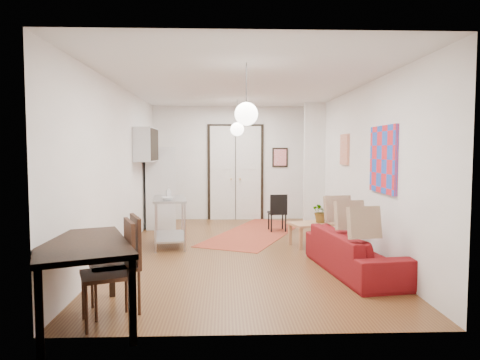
{
  "coord_description": "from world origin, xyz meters",
  "views": [
    {
      "loc": [
        -0.28,
        -7.52,
        1.79
      ],
      "look_at": [
        -0.0,
        0.15,
        1.25
      ],
      "focal_mm": 32.0,
      "sensor_mm": 36.0,
      "label": 1
    }
  ],
  "objects_px": {
    "dining_chair_near": "(117,255)",
    "black_side_chair": "(277,209)",
    "fridge": "(161,188)",
    "dining_table": "(81,251)",
    "dining_chair_far": "(110,262)",
    "coffee_table": "(316,225)",
    "kitchen_counter": "(170,215)",
    "sofa": "(356,252)"
  },
  "relations": [
    {
      "from": "dining_chair_near",
      "to": "black_side_chair",
      "type": "xyz_separation_m",
      "value": [
        2.37,
        4.63,
        -0.14
      ]
    },
    {
      "from": "fridge",
      "to": "dining_table",
      "type": "xyz_separation_m",
      "value": [
        0.0,
        -5.47,
        -0.17
      ]
    },
    {
      "from": "fridge",
      "to": "black_side_chair",
      "type": "distance_m",
      "value": 2.7
    },
    {
      "from": "fridge",
      "to": "dining_chair_far",
      "type": "xyz_separation_m",
      "value": [
        0.26,
        -5.36,
        -0.31
      ]
    },
    {
      "from": "coffee_table",
      "to": "kitchen_counter",
      "type": "xyz_separation_m",
      "value": [
        -2.74,
        0.08,
        0.2
      ]
    },
    {
      "from": "dining_chair_near",
      "to": "fridge",
      "type": "bearing_deg",
      "value": 160.97
    },
    {
      "from": "dining_table",
      "to": "dining_chair_far",
      "type": "relative_size",
      "value": 1.67
    },
    {
      "from": "dining_chair_near",
      "to": "dining_chair_far",
      "type": "relative_size",
      "value": 1.0
    },
    {
      "from": "fridge",
      "to": "black_side_chair",
      "type": "bearing_deg",
      "value": -17.15
    },
    {
      "from": "dining_table",
      "to": "dining_chair_far",
      "type": "bearing_deg",
      "value": 22.88
    },
    {
      "from": "black_side_chair",
      "to": "kitchen_counter",
      "type": "bearing_deg",
      "value": 29.0
    },
    {
      "from": "coffee_table",
      "to": "dining_table",
      "type": "bearing_deg",
      "value": -132.22
    },
    {
      "from": "kitchen_counter",
      "to": "dining_table",
      "type": "distance_m",
      "value": 3.62
    },
    {
      "from": "sofa",
      "to": "dining_table",
      "type": "xyz_separation_m",
      "value": [
        -3.38,
        -1.72,
        0.45
      ]
    },
    {
      "from": "sofa",
      "to": "fridge",
      "type": "distance_m",
      "value": 5.09
    },
    {
      "from": "sofa",
      "to": "black_side_chair",
      "type": "xyz_separation_m",
      "value": [
        -0.75,
        3.32,
        0.17
      ]
    },
    {
      "from": "coffee_table",
      "to": "black_side_chair",
      "type": "height_order",
      "value": "black_side_chair"
    },
    {
      "from": "coffee_table",
      "to": "fridge",
      "type": "relative_size",
      "value": 0.59
    },
    {
      "from": "fridge",
      "to": "kitchen_counter",
      "type": "bearing_deg",
      "value": -84.81
    },
    {
      "from": "sofa",
      "to": "kitchen_counter",
      "type": "height_order",
      "value": "kitchen_counter"
    },
    {
      "from": "dining_chair_far",
      "to": "black_side_chair",
      "type": "relative_size",
      "value": 1.28
    },
    {
      "from": "coffee_table",
      "to": "dining_table",
      "type": "height_order",
      "value": "dining_table"
    },
    {
      "from": "sofa",
      "to": "kitchen_counter",
      "type": "bearing_deg",
      "value": 49.57
    },
    {
      "from": "sofa",
      "to": "coffee_table",
      "type": "distance_m",
      "value": 1.8
    },
    {
      "from": "coffee_table",
      "to": "black_side_chair",
      "type": "distance_m",
      "value": 1.63
    },
    {
      "from": "kitchen_counter",
      "to": "black_side_chair",
      "type": "bearing_deg",
      "value": 25.68
    },
    {
      "from": "kitchen_counter",
      "to": "black_side_chair",
      "type": "height_order",
      "value": "kitchen_counter"
    },
    {
      "from": "coffee_table",
      "to": "dining_chair_near",
      "type": "distance_m",
      "value": 4.27
    },
    {
      "from": "sofa",
      "to": "dining_chair_near",
      "type": "xyz_separation_m",
      "value": [
        -3.12,
        -1.3,
        0.31
      ]
    },
    {
      "from": "kitchen_counter",
      "to": "dining_chair_near",
      "type": "distance_m",
      "value": 3.17
    },
    {
      "from": "kitchen_counter",
      "to": "dining_chair_far",
      "type": "distance_m",
      "value": 3.48
    },
    {
      "from": "sofa",
      "to": "dining_table",
      "type": "relative_size",
      "value": 1.18
    },
    {
      "from": "kitchen_counter",
      "to": "black_side_chair",
      "type": "relative_size",
      "value": 1.5
    },
    {
      "from": "dining_chair_near",
      "to": "dining_table",
      "type": "bearing_deg",
      "value": -53.51
    },
    {
      "from": "sofa",
      "to": "dining_chair_far",
      "type": "relative_size",
      "value": 1.98
    },
    {
      "from": "fridge",
      "to": "black_side_chair",
      "type": "xyz_separation_m",
      "value": [
        2.63,
        -0.42,
        -0.45
      ]
    },
    {
      "from": "kitchen_counter",
      "to": "dining_chair_far",
      "type": "height_order",
      "value": "dining_chair_far"
    },
    {
      "from": "coffee_table",
      "to": "dining_table",
      "type": "xyz_separation_m",
      "value": [
        -3.18,
        -3.51,
        0.38
      ]
    },
    {
      "from": "fridge",
      "to": "dining_chair_near",
      "type": "xyz_separation_m",
      "value": [
        0.26,
        -5.05,
        -0.31
      ]
    },
    {
      "from": "kitchen_counter",
      "to": "dining_chair_near",
      "type": "relative_size",
      "value": 1.18
    },
    {
      "from": "kitchen_counter",
      "to": "sofa",
      "type": "bearing_deg",
      "value": -40.43
    },
    {
      "from": "black_side_chair",
      "to": "dining_chair_far",
      "type": "bearing_deg",
      "value": 59.65
    }
  ]
}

